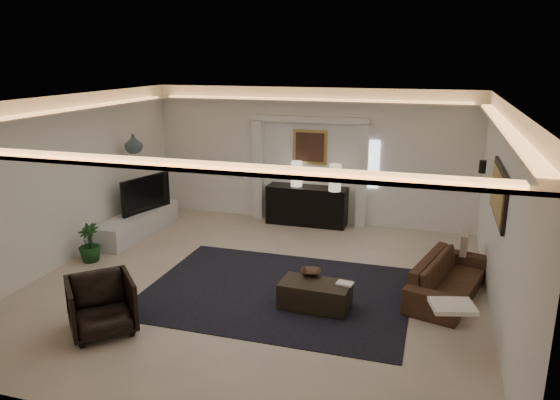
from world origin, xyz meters
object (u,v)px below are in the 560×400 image
(coffee_table, at_px, (315,295))
(armchair, at_px, (101,305))
(console, at_px, (307,206))
(sofa, at_px, (448,278))

(coffee_table, relative_size, armchair, 1.20)
(console, relative_size, coffee_table, 1.73)
(coffee_table, xyz_separation_m, armchair, (-2.53, -1.47, 0.17))
(console, xyz_separation_m, coffee_table, (1.07, -3.79, -0.20))
(sofa, relative_size, coffee_table, 2.00)
(armchair, bearing_deg, console, 31.14)
(console, distance_m, coffee_table, 3.95)
(sofa, xyz_separation_m, coffee_table, (-1.84, -0.96, -0.09))
(coffee_table, bearing_deg, armchair, -147.29)
(console, bearing_deg, armchair, -105.12)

